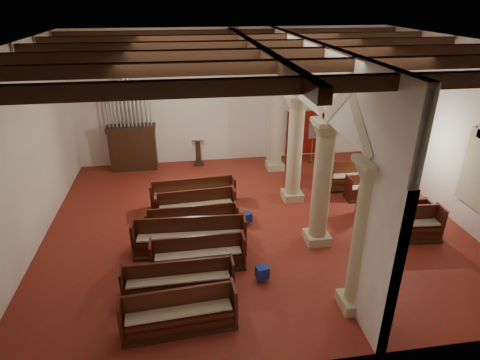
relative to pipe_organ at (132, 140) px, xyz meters
name	(u,v)px	position (x,y,z in m)	size (l,w,h in m)	color
floor	(253,222)	(4.50, -5.50, -1.37)	(14.00, 14.00, 0.00)	maroon
ceiling	(256,43)	(4.50, -5.50, 4.63)	(14.00, 14.00, 0.00)	#341B11
wall_back	(231,97)	(4.50, 0.50, 1.63)	(14.00, 0.02, 6.00)	white
wall_front	(314,249)	(4.50, -11.50, 1.63)	(14.00, 0.02, 6.00)	white
wall_left	(23,153)	(-2.50, -5.50, 1.63)	(0.02, 12.00, 6.00)	white
wall_right	(455,131)	(11.50, -5.50, 1.63)	(0.02, 12.00, 6.00)	white
ceiling_beams	(256,49)	(4.50, -5.50, 4.45)	(13.80, 11.80, 0.30)	#341D10
arcade	(310,122)	(6.30, -5.50, 2.19)	(0.90, 11.90, 6.00)	#C4B991
window_right_a	(479,170)	(11.48, -7.00, 0.83)	(0.03, 1.00, 2.20)	#2E6850
window_right_b	(412,131)	(11.48, -3.00, 0.83)	(0.03, 1.00, 2.20)	#2E6850
window_back	(334,110)	(9.50, 0.48, 0.83)	(1.00, 0.03, 2.20)	#2E6850
pipe_organ	(132,140)	(0.00, 0.00, 0.00)	(2.10, 0.85, 4.40)	#341D10
lectern	(198,154)	(2.89, -0.01, -0.84)	(0.54, 0.55, 1.29)	#382512
dossal_curtain	(303,133)	(8.00, 0.42, -0.21)	(1.80, 0.07, 2.17)	maroon
processional_banner	(312,147)	(8.16, -0.58, -0.61)	(0.49, 0.62, 2.12)	#341D10
hymnal_box_a	(217,305)	(2.80, -9.68, -1.13)	(0.28, 0.23, 0.28)	#151C93
hymnal_box_b	(262,272)	(4.17, -8.63, -1.10)	(0.34, 0.28, 0.34)	navy
hymnal_box_c	(247,217)	(4.25, -5.59, -1.11)	(0.31, 0.26, 0.31)	navy
tube_heater_a	(195,317)	(2.25, -9.94, -1.21)	(0.11, 0.11, 1.09)	white
tube_heater_b	(153,303)	(1.22, -9.28, -1.21)	(0.10, 0.10, 1.04)	white
nave_pew_0	(180,317)	(1.88, -10.09, -1.02)	(2.74, 0.89, 1.06)	#341D10
nave_pew_1	(179,284)	(1.88, -8.85, -1.06)	(2.93, 0.66, 0.95)	#341D10
nave_pew_2	(198,259)	(2.45, -7.84, -1.04)	(2.71, 0.71, 1.01)	#341D10
nave_pew_3	(190,241)	(2.25, -6.97, -1.00)	(3.46, 0.94, 1.14)	#341D10
nave_pew_4	(193,226)	(2.37, -5.96, -1.05)	(3.03, 0.73, 0.97)	#341D10
nave_pew_5	(196,210)	(2.54, -4.95, -1.02)	(2.83, 0.88, 1.05)	#341D10
nave_pew_6	(194,198)	(2.48, -4.05, -1.01)	(3.17, 0.93, 1.08)	#341D10
aisle_pew_0	(408,228)	(9.26, -7.28, -0.99)	(2.12, 0.89, 1.13)	#341D10
aisle_pew_1	(401,220)	(9.36, -6.70, -1.02)	(1.83, 0.80, 1.04)	#341D10
aisle_pew_2	(385,206)	(9.26, -5.69, -1.01)	(1.93, 0.72, 1.06)	#341D10
aisle_pew_3	(370,190)	(9.33, -4.37, -1.05)	(1.98, 0.74, 0.96)	#341D10
aisle_pew_4	(355,180)	(9.06, -3.47, -0.99)	(2.26, 0.80, 1.13)	#341D10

